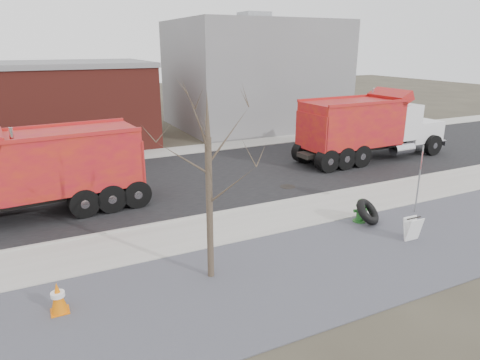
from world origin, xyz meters
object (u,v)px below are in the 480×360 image
stop_sign (421,167)px  fire_hydrant (360,212)px  truck_tire (368,212)px  dump_truck_red_b (38,169)px  sandwich_board (413,229)px  dump_truck_red_a (369,125)px

stop_sign → fire_hydrant: bearing=157.2°
fire_hydrant → stop_sign: 2.96m
truck_tire → stop_sign: 2.80m
stop_sign → dump_truck_red_b: (-12.98, 6.12, -0.00)m
stop_sign → dump_truck_red_b: size_ratio=0.31×
sandwich_board → dump_truck_red_a: dump_truck_red_a is taller
dump_truck_red_a → sandwich_board: bearing=-125.6°
dump_truck_red_a → dump_truck_red_b: 16.93m
fire_hydrant → dump_truck_red_b: bearing=163.9°
fire_hydrant → dump_truck_red_a: bearing=60.4°
fire_hydrant → sandwich_board: fire_hydrant is taller
dump_truck_red_a → dump_truck_red_b: (-16.90, -1.06, -0.11)m
stop_sign → dump_truck_red_b: dump_truck_red_b is taller
sandwich_board → dump_truck_red_a: size_ratio=0.08×
fire_hydrant → dump_truck_red_b: (-10.39, 5.89, 1.42)m
fire_hydrant → dump_truck_red_a: (6.51, 6.95, 1.53)m
fire_hydrant → truck_tire: size_ratio=0.65×
fire_hydrant → dump_truck_red_a: size_ratio=0.09×
truck_tire → dump_truck_red_b: dump_truck_red_b is taller
sandwich_board → dump_truck_red_b: 13.51m
fire_hydrant → truck_tire: 0.28m
stop_sign → dump_truck_red_a: size_ratio=0.28×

